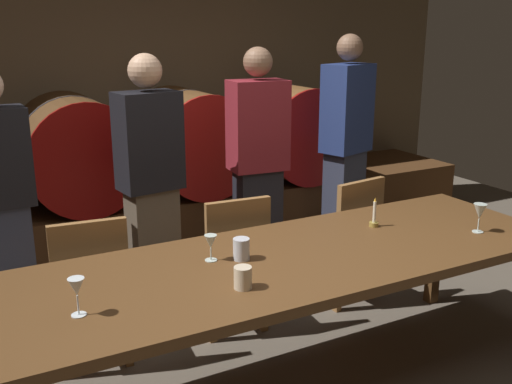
{
  "coord_description": "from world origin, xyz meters",
  "views": [
    {
      "loc": [
        -1.3,
        -2.21,
        1.85
      ],
      "look_at": [
        -0.02,
        0.19,
        1.07
      ],
      "focal_mm": 41.11,
      "sensor_mm": 36.0,
      "label": 1
    }
  ],
  "objects_px": {
    "wine_glass_right": "(480,212)",
    "dining_table": "(298,266)",
    "wine_barrel_center_right": "(188,140)",
    "chair_left": "(90,284)",
    "guest_far_left": "(0,211)",
    "guest_center_left": "(151,187)",
    "chair_right": "(348,233)",
    "cup_center": "(241,249)",
    "wine_barrel_far_right": "(286,130)",
    "guest_center_right": "(258,172)",
    "cup_left": "(243,278)",
    "wine_glass_left": "(77,288)",
    "wine_barrel_center_left": "(75,150)",
    "chair_center": "(232,257)",
    "candle_center": "(374,219)",
    "wine_glass_center": "(211,243)",
    "guest_far_right": "(346,150)"
  },
  "relations": [
    {
      "from": "wine_glass_right",
      "to": "dining_table",
      "type": "bearing_deg",
      "value": 170.14
    },
    {
      "from": "wine_barrel_center_right",
      "to": "chair_left",
      "type": "xyz_separation_m",
      "value": [
        -1.15,
        -1.41,
        -0.46
      ]
    },
    {
      "from": "guest_far_left",
      "to": "wine_glass_right",
      "type": "height_order",
      "value": "guest_far_left"
    },
    {
      "from": "chair_left",
      "to": "guest_center_left",
      "type": "relative_size",
      "value": 0.52
    },
    {
      "from": "chair_right",
      "to": "cup_center",
      "type": "xyz_separation_m",
      "value": [
        -1.13,
        -0.65,
        0.32
      ]
    },
    {
      "from": "wine_barrel_far_right",
      "to": "cup_center",
      "type": "height_order",
      "value": "wine_barrel_far_right"
    },
    {
      "from": "guest_center_right",
      "to": "cup_left",
      "type": "bearing_deg",
      "value": 64.59
    },
    {
      "from": "wine_glass_left",
      "to": "guest_center_left",
      "type": "bearing_deg",
      "value": 60.78
    },
    {
      "from": "chair_left",
      "to": "wine_glass_right",
      "type": "xyz_separation_m",
      "value": [
        1.92,
        -0.92,
        0.38
      ]
    },
    {
      "from": "wine_barrel_center_left",
      "to": "chair_center",
      "type": "height_order",
      "value": "wine_barrel_center_left"
    },
    {
      "from": "dining_table",
      "to": "candle_center",
      "type": "distance_m",
      "value": 0.63
    },
    {
      "from": "chair_center",
      "to": "wine_glass_left",
      "type": "distance_m",
      "value": 1.43
    },
    {
      "from": "wine_barrel_center_right",
      "to": "wine_glass_left",
      "type": "xyz_separation_m",
      "value": [
        -1.37,
        -2.28,
        -0.08
      ]
    },
    {
      "from": "wine_barrel_far_right",
      "to": "guest_center_left",
      "type": "height_order",
      "value": "guest_center_left"
    },
    {
      "from": "wine_barrel_far_right",
      "to": "cup_center",
      "type": "distance_m",
      "value": 2.55
    },
    {
      "from": "chair_left",
      "to": "guest_center_right",
      "type": "distance_m",
      "value": 1.39
    },
    {
      "from": "guest_far_left",
      "to": "wine_glass_center",
      "type": "bearing_deg",
      "value": 125.71
    },
    {
      "from": "wine_barrel_center_left",
      "to": "wine_glass_center",
      "type": "distance_m",
      "value": 2.03
    },
    {
      "from": "chair_right",
      "to": "wine_glass_center",
      "type": "height_order",
      "value": "wine_glass_center"
    },
    {
      "from": "chair_center",
      "to": "cup_center",
      "type": "height_order",
      "value": "chair_center"
    },
    {
      "from": "dining_table",
      "to": "guest_center_left",
      "type": "height_order",
      "value": "guest_center_left"
    },
    {
      "from": "guest_far_right",
      "to": "cup_center",
      "type": "bearing_deg",
      "value": 20.89
    },
    {
      "from": "chair_left",
      "to": "wine_glass_right",
      "type": "height_order",
      "value": "wine_glass_right"
    },
    {
      "from": "chair_center",
      "to": "cup_left",
      "type": "distance_m",
      "value": 1.07
    },
    {
      "from": "wine_barrel_far_right",
      "to": "cup_center",
      "type": "bearing_deg",
      "value": -125.68
    },
    {
      "from": "wine_glass_right",
      "to": "guest_far_left",
      "type": "bearing_deg",
      "value": 149.09
    },
    {
      "from": "wine_barrel_center_right",
      "to": "guest_far_right",
      "type": "distance_m",
      "value": 1.28
    },
    {
      "from": "wine_barrel_far_right",
      "to": "wine_barrel_center_left",
      "type": "bearing_deg",
      "value": 180.0
    },
    {
      "from": "wine_barrel_center_right",
      "to": "chair_center",
      "type": "xyz_separation_m",
      "value": [
        -0.3,
        -1.42,
        -0.46
      ]
    },
    {
      "from": "guest_center_right",
      "to": "cup_left",
      "type": "height_order",
      "value": "guest_center_right"
    },
    {
      "from": "wine_glass_center",
      "to": "wine_glass_right",
      "type": "relative_size",
      "value": 0.81
    },
    {
      "from": "candle_center",
      "to": "wine_glass_center",
      "type": "bearing_deg",
      "value": -178.61
    },
    {
      "from": "dining_table",
      "to": "wine_barrel_far_right",
      "type": "bearing_deg",
      "value": 60.66
    },
    {
      "from": "dining_table",
      "to": "cup_left",
      "type": "xyz_separation_m",
      "value": [
        -0.42,
        -0.21,
        0.11
      ]
    },
    {
      "from": "candle_center",
      "to": "guest_far_right",
      "type": "bearing_deg",
      "value": 60.71
    },
    {
      "from": "guest_far_left",
      "to": "cup_center",
      "type": "bearing_deg",
      "value": 128.47
    },
    {
      "from": "wine_glass_center",
      "to": "guest_far_right",
      "type": "bearing_deg",
      "value": 35.2
    },
    {
      "from": "wine_barrel_center_left",
      "to": "chair_left",
      "type": "relative_size",
      "value": 1.08
    },
    {
      "from": "wine_barrel_center_right",
      "to": "candle_center",
      "type": "bearing_deg",
      "value": -80.71
    },
    {
      "from": "cup_center",
      "to": "guest_center_left",
      "type": "bearing_deg",
      "value": 94.69
    },
    {
      "from": "guest_far_left",
      "to": "guest_far_right",
      "type": "xyz_separation_m",
      "value": [
        2.5,
        0.11,
        0.09
      ]
    },
    {
      "from": "wine_barrel_center_left",
      "to": "chair_center",
      "type": "relative_size",
      "value": 1.08
    },
    {
      "from": "guest_center_left",
      "to": "guest_center_right",
      "type": "xyz_separation_m",
      "value": [
        0.75,
        -0.03,
        0.01
      ]
    },
    {
      "from": "guest_center_right",
      "to": "candle_center",
      "type": "relative_size",
      "value": 10.01
    },
    {
      "from": "cup_center",
      "to": "wine_glass_right",
      "type": "bearing_deg",
      "value": -11.24
    },
    {
      "from": "wine_glass_left",
      "to": "cup_center",
      "type": "height_order",
      "value": "wine_glass_left"
    },
    {
      "from": "chair_left",
      "to": "guest_center_right",
      "type": "xyz_separation_m",
      "value": [
        1.26,
        0.41,
        0.39
      ]
    },
    {
      "from": "cup_left",
      "to": "cup_center",
      "type": "relative_size",
      "value": 0.92
    },
    {
      "from": "guest_center_right",
      "to": "candle_center",
      "type": "bearing_deg",
      "value": 107.53
    },
    {
      "from": "wine_barrel_center_left",
      "to": "guest_center_left",
      "type": "bearing_deg",
      "value": -74.72
    }
  ]
}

